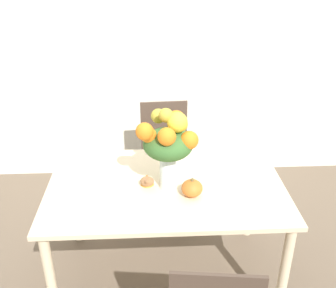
{
  "coord_description": "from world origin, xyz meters",
  "views": [
    {
      "loc": [
        -0.09,
        -2.11,
        2.15
      ],
      "look_at": [
        0.01,
        -0.04,
        1.08
      ],
      "focal_mm": 42.0,
      "sensor_mm": 36.0,
      "label": 1
    }
  ],
  "objects": [
    {
      "name": "wall_back",
      "position": [
        0.0,
        1.5,
        1.35
      ],
      "size": [
        8.0,
        0.06,
        2.7
      ],
      "color": "silver",
      "rests_on": "ground_plane"
    },
    {
      "name": "flower_vase",
      "position": [
        0.02,
        -0.03,
        1.1
      ],
      "size": [
        0.36,
        0.37,
        0.53
      ],
      "color": "silver",
      "rests_on": "dining_table"
    },
    {
      "name": "ground_plane",
      "position": [
        0.0,
        0.0,
        0.0
      ],
      "size": [
        12.0,
        12.0,
        0.0
      ],
      "primitive_type": "plane",
      "color": "brown"
    },
    {
      "name": "dining_chair_near_window",
      "position": [
        0.03,
        0.85,
        0.5
      ],
      "size": [
        0.44,
        0.44,
        0.96
      ],
      "rotation": [
        0.0,
        0.0,
        0.05
      ],
      "color": "#47382D",
      "rests_on": "ground_plane"
    },
    {
      "name": "turkey_figurine",
      "position": [
        -0.12,
        -0.01,
        0.81
      ],
      "size": [
        0.09,
        0.12,
        0.07
      ],
      "color": "#936642",
      "rests_on": "dining_table"
    },
    {
      "name": "dining_table",
      "position": [
        0.0,
        0.0,
        0.69
      ],
      "size": [
        1.5,
        0.95,
        0.78
      ],
      "color": "beige",
      "rests_on": "ground_plane"
    },
    {
      "name": "pumpkin",
      "position": [
        0.15,
        -0.14,
        0.83
      ],
      "size": [
        0.13,
        0.13,
        0.12
      ],
      "color": "orange",
      "rests_on": "dining_table"
    }
  ]
}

